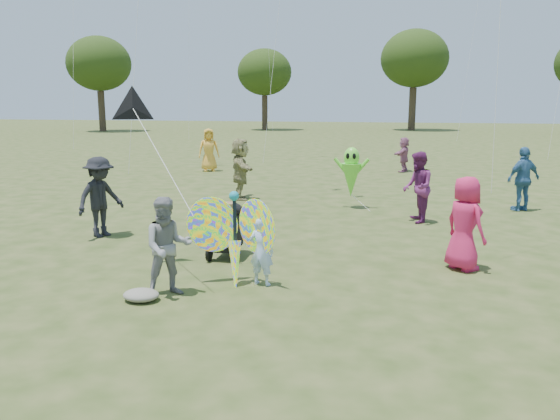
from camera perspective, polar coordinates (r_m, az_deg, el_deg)
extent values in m
plane|color=#51592B|center=(8.47, -1.05, -9.31)|extent=(160.00, 160.00, 0.00)
imported|color=#B2CEFD|center=(8.95, -1.95, -4.32)|extent=(0.46, 0.34, 1.15)
imported|color=gray|center=(8.59, -11.65, -3.79)|extent=(0.95, 0.89, 1.56)
ellipsoid|color=gray|center=(8.64, -14.31, -8.60)|extent=(0.56, 0.46, 0.18)
imported|color=#CF2155|center=(10.26, 18.75, -1.34)|extent=(0.95, 0.98, 1.69)
imported|color=black|center=(12.78, -18.28, 1.30)|extent=(1.05, 1.33, 1.80)
imported|color=#366594|center=(16.55, 24.08, 2.98)|extent=(1.11, 0.93, 1.78)
imported|color=#958D5B|center=(16.98, -4.15, 4.30)|extent=(1.22, 1.83, 1.90)
imported|color=#6C245E|center=(14.04, 14.18, 2.32)|extent=(0.80, 0.96, 1.78)
imported|color=gold|center=(24.28, -7.44, 6.25)|extent=(1.07, 0.91, 1.87)
imported|color=#A55E84|center=(24.46, 12.81, 5.68)|extent=(0.85, 1.47, 1.51)
cube|color=black|center=(10.60, -5.58, -2.05)|extent=(0.47, 0.87, 0.71)
cube|color=black|center=(10.68, -5.54, -3.77)|extent=(0.42, 0.69, 0.10)
ellipsoid|color=black|center=(10.76, -5.18, -0.05)|extent=(0.51, 0.45, 0.33)
cylinder|color=black|center=(10.46, -7.41, -4.53)|extent=(0.05, 0.30, 0.30)
cylinder|color=black|center=(10.30, -4.90, -4.72)|extent=(0.05, 0.30, 0.30)
cylinder|color=black|center=(11.12, -4.78, -3.75)|extent=(0.05, 0.22, 0.22)
cylinder|color=black|center=(10.07, -6.51, -0.27)|extent=(0.44, 0.04, 0.03)
cube|color=olive|center=(10.47, -5.71, 0.07)|extent=(0.34, 0.28, 0.26)
ellipsoid|color=#E12347|center=(9.11, -7.06, -1.55)|extent=(0.98, 0.71, 1.24)
ellipsoid|color=#E12347|center=(8.88, -2.45, -1.81)|extent=(0.98, 0.71, 1.24)
cylinder|color=black|center=(9.01, -4.74, -1.96)|extent=(0.06, 0.06, 1.00)
cone|color=#E12347|center=(9.00, -4.71, -6.07)|extent=(0.36, 0.49, 0.93)
sphere|color=teal|center=(8.89, -4.84, 1.47)|extent=(0.16, 0.16, 0.16)
cone|color=black|center=(10.20, -15.15, 10.28)|extent=(0.89, 0.62, 0.81)
cylinder|color=silver|center=(9.25, -12.35, 5.33)|extent=(1.68, 1.38, 1.63)
cone|color=#6AEC37|center=(15.66, 7.43, 3.11)|extent=(0.56, 0.56, 0.95)
ellipsoid|color=#6AEC37|center=(15.58, 7.49, 5.48)|extent=(0.44, 0.39, 0.57)
ellipsoid|color=black|center=(15.41, 7.09, 5.61)|extent=(0.10, 0.05, 0.17)
ellipsoid|color=black|center=(15.39, 7.76, 5.59)|extent=(0.10, 0.05, 0.17)
cylinder|color=#6AEC37|center=(15.64, 6.37, 4.60)|extent=(0.43, 0.10, 0.49)
cylinder|color=#6AEC37|center=(15.58, 8.57, 4.52)|extent=(0.43, 0.10, 0.49)
cylinder|color=silver|center=(15.53, 8.40, 0.78)|extent=(0.61, 0.41, 0.41)
cylinder|color=silver|center=(16.17, -0.14, 20.04)|extent=(0.50, 1.71, 8.33)
cylinder|color=#3A2D21|center=(61.64, -18.12, 9.78)|extent=(0.70, 0.70, 4.20)
ellipsoid|color=#2B4214|center=(61.77, -18.40, 14.32)|extent=(6.60, 6.60, 5.61)
cylinder|color=#3A2D21|center=(61.80, -1.60, 10.12)|extent=(0.63, 0.63, 3.78)
ellipsoid|color=#2B4214|center=(61.88, -1.63, 14.21)|extent=(5.94, 5.94, 5.05)
cylinder|color=#3A2D21|center=(62.69, 13.65, 10.22)|extent=(0.77, 0.77, 4.62)
ellipsoid|color=#2B4214|center=(62.86, 13.88, 15.13)|extent=(7.26, 7.26, 6.17)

